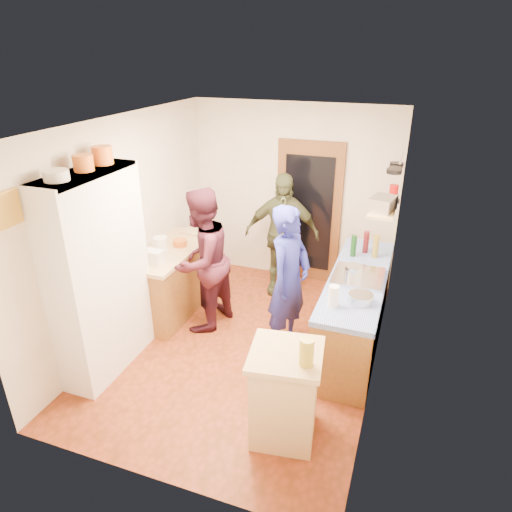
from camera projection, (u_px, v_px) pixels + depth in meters
The scene contains 44 objects.
floor at pixel (245, 346), 5.49m from camera, with size 3.00×4.00×0.02m, color #90381E.
ceiling at pixel (242, 121), 4.39m from camera, with size 3.00×4.00×0.02m, color silver.
wall_back at pixel (293, 194), 6.66m from camera, with size 3.00×0.02×2.60m, color silver.
wall_front at pixel (141, 353), 3.22m from camera, with size 3.00×0.02×2.60m, color silver.
wall_left at pixel (125, 229), 5.40m from camera, with size 0.02×4.00×2.60m, color silver.
wall_right at pixel (387, 267), 4.48m from camera, with size 0.02×4.00×2.60m, color silver.
door_frame at pixel (308, 213), 6.65m from camera, with size 0.95×0.06×2.10m, color brown.
door_glass at pixel (308, 214), 6.62m from camera, with size 0.70×0.02×1.70m, color black.
hutch_body at pixel (100, 276), 4.74m from camera, with size 0.40×1.20×2.20m, color white.
hutch_top_shelf at pixel (83, 174), 4.29m from camera, with size 0.40×1.14×0.04m, color white.
plate_stack at pixel (56, 175), 3.97m from camera, with size 0.22×0.22×0.09m, color white.
orange_pot_a at pixel (83, 163), 4.26m from camera, with size 0.19×0.19×0.15m, color orange.
orange_pot_b at pixel (102, 155), 4.51m from camera, with size 0.20×0.20×0.18m, color orange.
left_counter_base at pixel (173, 281), 6.06m from camera, with size 0.60×1.40×0.85m, color #936026.
left_counter_top at pixel (170, 251), 5.87m from camera, with size 0.64×1.44×0.05m, color tan.
toaster at pixel (154, 257), 5.43m from camera, with size 0.23×0.15×0.17m, color white.
kettle at pixel (161, 245), 5.73m from camera, with size 0.18×0.18×0.20m, color white.
orange_bowl at pixel (180, 243), 5.93m from camera, with size 0.19×0.19×0.08m, color orange.
chopping_board at pixel (192, 232), 6.36m from camera, with size 0.30×0.22×0.03m, color tan.
right_counter_base at pixel (355, 312), 5.37m from camera, with size 0.60×2.20×0.84m, color #936026.
right_counter_top at pixel (358, 278), 5.18m from camera, with size 0.62×2.22×0.06m, color #0631B3.
hob at pixel (358, 276), 5.11m from camera, with size 0.55×0.58×0.04m, color silver.
pot_on_hob at pixel (354, 271), 5.05m from camera, with size 0.19×0.19×0.12m, color silver.
bottle_a at pixel (354, 246), 5.61m from camera, with size 0.07×0.07×0.27m, color #143F14.
bottle_b at pixel (366, 242), 5.70m from camera, with size 0.07×0.07×0.28m, color #591419.
bottle_c at pixel (376, 246), 5.57m from camera, with size 0.07×0.07×0.29m, color olive.
paper_towel at pixel (334, 296), 4.52m from camera, with size 0.10×0.10×0.23m, color white.
mixing_bowl at pixel (361, 298), 4.61m from camera, with size 0.25×0.25×0.10m, color silver.
island_base at pixel (285, 396), 4.06m from camera, with size 0.55×0.55×0.86m, color tan.
island_top at pixel (286, 355), 3.87m from camera, with size 0.62×0.62×0.05m, color tan.
cutting_board at pixel (281, 350), 3.92m from camera, with size 0.35×0.28×0.02m, color white.
oil_jar at pixel (307, 352), 3.67m from camera, with size 0.12×0.12×0.24m, color #AD9E2D.
pan_rail at pixel (402, 158), 5.48m from camera, with size 0.02×0.02×0.65m, color silver.
pan_hang_a at pixel (394, 171), 5.41m from camera, with size 0.18×0.18×0.05m, color black.
pan_hang_b at pixel (395, 169), 5.58m from camera, with size 0.16×0.16×0.05m, color black.
pan_hang_c at pixel (396, 165), 5.75m from camera, with size 0.17×0.17×0.05m, color black.
wall_shelf at pixel (382, 212), 4.74m from camera, with size 0.26×0.42×0.03m, color tan.
radio at pixel (383, 204), 4.70m from camera, with size 0.22×0.30×0.15m, color silver.
ext_bracket at pixel (397, 201), 5.88m from camera, with size 0.06×0.10×0.04m, color black.
fire_extinguisher at pixel (393, 197), 5.88m from camera, with size 0.11×0.11×0.32m, color red.
picture_frame at pixel (8, 209), 3.75m from camera, with size 0.03×0.25×0.30m, color gold.
person_hob at pixel (290, 282), 5.08m from camera, with size 0.64×0.42×1.75m, color navy.
person_left at pixel (206, 260), 5.54m from camera, with size 0.88×0.68×1.80m, color #401723.
person_back at pixel (283, 235), 6.34m from camera, with size 1.03×0.43×1.76m, color #3C4126.
Camera 1 is at (1.65, -4.22, 3.27)m, focal length 32.00 mm.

